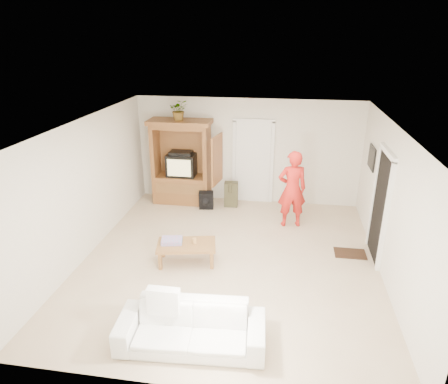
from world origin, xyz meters
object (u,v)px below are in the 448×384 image
object	(u,v)px
armoire	(183,167)
sofa	(191,328)
man	(292,189)
coffee_table	(186,246)

from	to	relation	value
armoire	sofa	size ratio (longest dim) A/B	1.04
man	coffee_table	size ratio (longest dim) A/B	1.48
armoire	coffee_table	size ratio (longest dim) A/B	1.80
coffee_table	sofa	bearing A→B (deg)	-85.42
man	sofa	world-z (taller)	man
coffee_table	man	bearing A→B (deg)	33.93
armoire	man	xyz separation A→B (m)	(2.70, -0.96, -0.04)
armoire	sofa	world-z (taller)	armoire
man	sofa	size ratio (longest dim) A/B	0.86
armoire	sofa	distance (m)	5.16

